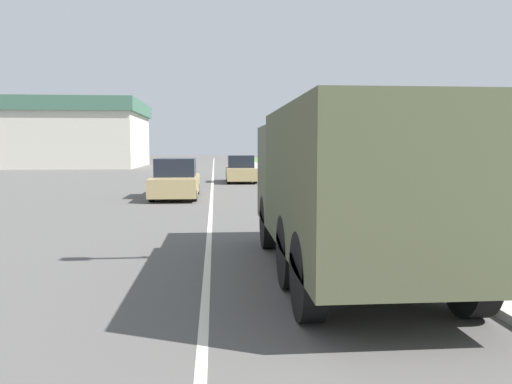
# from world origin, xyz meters

# --- Properties ---
(ground_plane) EXTENTS (180.00, 180.00, 0.00)m
(ground_plane) POSITION_xyz_m (0.00, 40.00, 0.00)
(ground_plane) COLOR #565451
(lane_centre_stripe) EXTENTS (0.12, 120.00, 0.00)m
(lane_centre_stripe) POSITION_xyz_m (0.00, 40.00, 0.00)
(lane_centre_stripe) COLOR silver
(lane_centre_stripe) RESTS_ON ground
(sidewalk_right) EXTENTS (1.80, 120.00, 0.12)m
(sidewalk_right) POSITION_xyz_m (4.50, 40.00, 0.06)
(sidewalk_right) COLOR #ADAAA3
(sidewalk_right) RESTS_ON ground
(grass_strip_right) EXTENTS (7.00, 120.00, 0.02)m
(grass_strip_right) POSITION_xyz_m (8.90, 40.00, 0.01)
(grass_strip_right) COLOR #56843D
(grass_strip_right) RESTS_ON ground
(military_truck) EXTENTS (2.32, 6.58, 2.67)m
(military_truck) POSITION_xyz_m (2.27, 12.16, 1.53)
(military_truck) COLOR #474C38
(military_truck) RESTS_ON ground
(car_nearest_ahead) EXTENTS (1.81, 4.67, 1.62)m
(car_nearest_ahead) POSITION_xyz_m (-1.47, 25.09, 0.73)
(car_nearest_ahead) COLOR tan
(car_nearest_ahead) RESTS_ON ground
(car_second_ahead) EXTENTS (1.71, 4.10, 1.59)m
(car_second_ahead) POSITION_xyz_m (1.67, 33.89, 0.71)
(car_second_ahead) COLOR tan
(car_second_ahead) RESTS_ON ground
(utility_box) EXTENTS (0.55, 0.45, 0.70)m
(utility_box) POSITION_xyz_m (6.20, 14.03, 0.37)
(utility_box) COLOR #3D7042
(utility_box) RESTS_ON grass_strip_right
(building_distant) EXTENTS (16.78, 13.95, 6.79)m
(building_distant) POSITION_xyz_m (-15.74, 58.31, 3.44)
(building_distant) COLOR beige
(building_distant) RESTS_ON ground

